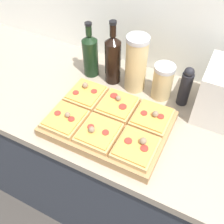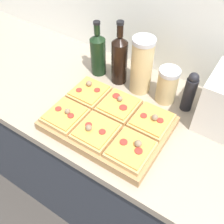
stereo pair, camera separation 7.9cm
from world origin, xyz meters
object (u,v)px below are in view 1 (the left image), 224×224
(cutting_board, at_px, (109,123))
(olive_oil_bottle, at_px, (90,54))
(pepper_mill, at_px, (185,87))
(wine_bottle, at_px, (113,59))
(grain_jar_tall, at_px, (136,64))
(grain_jar_short, at_px, (163,81))

(cutting_board, xyz_separation_m, olive_oil_bottle, (-0.24, 0.27, 0.09))
(pepper_mill, bearing_deg, olive_oil_bottle, 180.00)
(cutting_board, bearing_deg, olive_oil_bottle, 130.96)
(wine_bottle, distance_m, grain_jar_tall, 0.11)
(wine_bottle, height_order, pepper_mill, wine_bottle)
(grain_jar_tall, xyz_separation_m, pepper_mill, (0.23, -0.00, -0.04))
(grain_jar_tall, bearing_deg, grain_jar_short, 0.00)
(wine_bottle, height_order, grain_jar_short, wine_bottle)
(pepper_mill, bearing_deg, cutting_board, -129.57)
(olive_oil_bottle, relative_size, grain_jar_tall, 1.02)
(cutting_board, xyz_separation_m, grain_jar_tall, (-0.00, 0.27, 0.11))
(olive_oil_bottle, distance_m, grain_jar_tall, 0.23)
(olive_oil_bottle, bearing_deg, pepper_mill, -0.00)
(cutting_board, distance_m, olive_oil_bottle, 0.37)
(cutting_board, relative_size, olive_oil_bottle, 1.74)
(grain_jar_short, bearing_deg, wine_bottle, -180.00)
(cutting_board, bearing_deg, wine_bottle, 113.38)
(olive_oil_bottle, relative_size, wine_bottle, 0.89)
(wine_bottle, bearing_deg, grain_jar_short, 0.00)
(grain_jar_short, bearing_deg, grain_jar_tall, 180.00)
(olive_oil_bottle, bearing_deg, grain_jar_tall, 0.00)
(cutting_board, distance_m, wine_bottle, 0.32)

